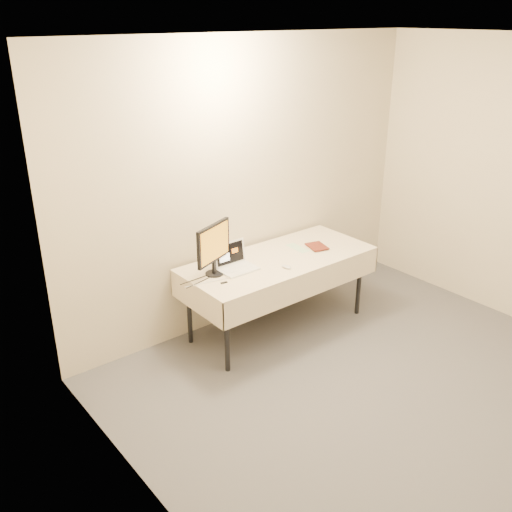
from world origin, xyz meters
TOP-DOWN VIEW (x-y plane):
  - ground at (0.00, 0.00)m, footprint 5.00×5.00m
  - back_wall at (0.00, 2.50)m, footprint 4.00×0.10m
  - table at (0.00, 2.05)m, footprint 1.86×0.81m
  - laptop at (-0.46, 2.11)m, footprint 0.33×0.26m
  - monitor at (-0.68, 2.12)m, footprint 0.43×0.20m
  - book at (0.38, 2.03)m, footprint 0.16×0.06m
  - alarm_clock at (-0.43, 2.31)m, footprint 0.11×0.05m
  - clicker at (-0.09, 1.83)m, footprint 0.07×0.11m
  - paper_form at (0.30, 2.11)m, footprint 0.11×0.27m
  - usb_dongle at (-0.71, 1.93)m, footprint 0.06×0.03m

SIDE VIEW (x-z plane):
  - ground at x=0.00m, z-range 0.00..0.00m
  - table at x=0.00m, z-range 0.31..1.05m
  - paper_form at x=0.30m, z-range 0.74..0.74m
  - usb_dongle at x=-0.71m, z-range 0.74..0.75m
  - clicker at x=-0.09m, z-range 0.74..0.76m
  - alarm_clock at x=-0.43m, z-range 0.74..0.78m
  - laptop at x=-0.46m, z-range 0.68..0.91m
  - book at x=0.38m, z-range 0.74..0.96m
  - monitor at x=-0.68m, z-range 0.78..1.24m
  - back_wall at x=0.00m, z-range 0.00..2.70m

